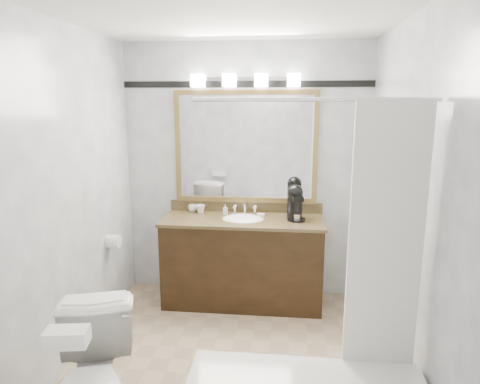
% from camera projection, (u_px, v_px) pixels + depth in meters
% --- Properties ---
extents(room, '(2.42, 2.62, 2.52)m').
position_uv_depth(room, '(228.00, 202.00, 2.98)').
color(room, tan).
rests_on(room, ground).
extents(vanity, '(1.53, 0.58, 0.97)m').
position_uv_depth(vanity, '(243.00, 259.00, 4.14)').
color(vanity, black).
rests_on(vanity, ground).
extents(mirror, '(1.40, 0.04, 1.10)m').
position_uv_depth(mirror, '(246.00, 147.00, 4.18)').
color(mirror, olive).
rests_on(mirror, room).
extents(vanity_light_bar, '(1.02, 0.14, 0.12)m').
position_uv_depth(vanity_light_bar, '(245.00, 80.00, 3.99)').
color(vanity_light_bar, silver).
rests_on(vanity_light_bar, room).
extents(accent_stripe, '(2.40, 0.01, 0.06)m').
position_uv_depth(accent_stripe, '(246.00, 84.00, 4.06)').
color(accent_stripe, black).
rests_on(accent_stripe, room).
extents(tp_roll, '(0.11, 0.12, 0.12)m').
position_uv_depth(tp_roll, '(114.00, 241.00, 3.86)').
color(tp_roll, white).
rests_on(tp_roll, room).
extents(tissue_box, '(0.22, 0.14, 0.08)m').
position_uv_depth(tissue_box, '(67.00, 337.00, 2.04)').
color(tissue_box, white).
rests_on(tissue_box, toilet).
extents(coffee_maker, '(0.17, 0.21, 0.33)m').
position_uv_depth(coffee_maker, '(295.00, 202.00, 4.00)').
color(coffee_maker, black).
rests_on(coffee_maker, vanity).
extents(cup_left, '(0.11, 0.11, 0.07)m').
position_uv_depth(cup_left, '(193.00, 208.00, 4.30)').
color(cup_left, white).
rests_on(cup_left, vanity).
extents(cup_right, '(0.10, 0.10, 0.08)m').
position_uv_depth(cup_right, '(201.00, 209.00, 4.25)').
color(cup_right, white).
rests_on(cup_right, vanity).
extents(soap_bottle_a, '(0.05, 0.05, 0.10)m').
position_uv_depth(soap_bottle_a, '(225.00, 210.00, 4.19)').
color(soap_bottle_a, white).
rests_on(soap_bottle_a, vanity).
extents(soap_bar, '(0.08, 0.05, 0.02)m').
position_uv_depth(soap_bar, '(261.00, 215.00, 4.15)').
color(soap_bar, beige).
rests_on(soap_bar, vanity).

